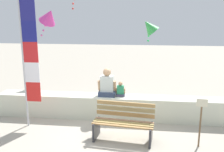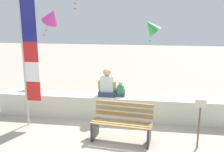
{
  "view_description": "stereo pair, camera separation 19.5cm",
  "coord_description": "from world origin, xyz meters",
  "views": [
    {
      "loc": [
        0.88,
        -6.13,
        2.97
      ],
      "look_at": [
        0.05,
        0.89,
        1.27
      ],
      "focal_mm": 40.64,
      "sensor_mm": 36.0,
      "label": 1
    },
    {
      "loc": [
        1.07,
        -6.1,
        2.97
      ],
      "look_at": [
        0.05,
        0.89,
        1.27
      ],
      "focal_mm": 40.64,
      "sensor_mm": 36.0,
      "label": 2
    }
  ],
  "objects": [
    {
      "name": "kite_green",
      "position": [
        1.12,
        3.31,
        2.57
      ],
      "size": [
        0.73,
        0.61,
        0.93
      ],
      "color": "green"
    },
    {
      "name": "seawall_ledge",
      "position": [
        0.0,
        0.89,
        0.34
      ],
      "size": [
        6.71,
        0.57,
        0.67
      ],
      "primitive_type": "cube",
      "color": "beige",
      "rests_on": "ground"
    },
    {
      "name": "person_adult",
      "position": [
        -0.1,
        0.91,
        0.99
      ],
      "size": [
        0.54,
        0.39,
        0.82
      ],
      "color": "#2B3753",
      "rests_on": "seawall_ledge"
    },
    {
      "name": "person_child",
      "position": [
        0.29,
        0.91,
        0.84
      ],
      "size": [
        0.28,
        0.21,
        0.43
      ],
      "color": "#393953",
      "rests_on": "seawall_ledge"
    },
    {
      "name": "kite_magenta",
      "position": [
        -2.77,
        3.7,
        2.93
      ],
      "size": [
        1.08,
        1.03,
        1.17
      ],
      "color": "#DB3D9E"
    },
    {
      "name": "park_bench",
      "position": [
        0.48,
        -0.42,
        0.41
      ],
      "size": [
        1.51,
        0.76,
        0.88
      ],
      "color": "#A37947",
      "rests_on": "ground"
    },
    {
      "name": "ground_plane",
      "position": [
        0.0,
        0.0,
        0.0
      ],
      "size": [
        40.0,
        40.0,
        0.0
      ],
      "primitive_type": "plane",
      "color": "#A8A08F"
    },
    {
      "name": "flag_banner",
      "position": [
        -2.04,
        0.07,
        1.92
      ],
      "size": [
        0.44,
        0.05,
        3.37
      ],
      "color": "#B7B7BC",
      "rests_on": "ground"
    },
    {
      "name": "sign_post",
      "position": [
        2.24,
        -0.59,
        0.7
      ],
      "size": [
        0.24,
        0.04,
        1.16
      ],
      "color": "brown",
      "rests_on": "ground"
    }
  ]
}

